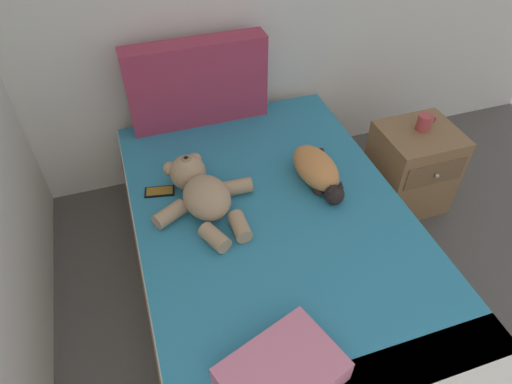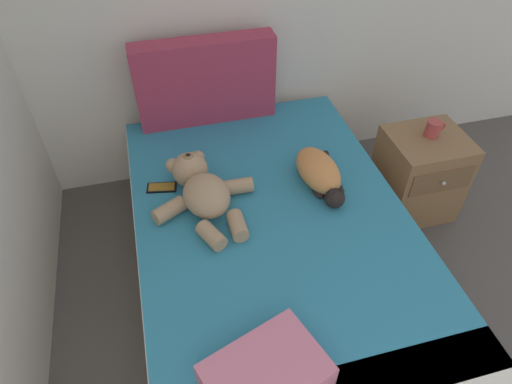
{
  "view_description": "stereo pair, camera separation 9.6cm",
  "coord_description": "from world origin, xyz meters",
  "px_view_note": "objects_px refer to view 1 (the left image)",
  "views": [
    {
      "loc": [
        0.61,
        1.31,
        2.07
      ],
      "look_at": [
        1.1,
        2.79,
        0.58
      ],
      "focal_mm": 31.59,
      "sensor_mm": 36.0,
      "label": 1
    },
    {
      "loc": [
        0.7,
        1.28,
        2.07
      ],
      "look_at": [
        1.1,
        2.79,
        0.58
      ],
      "focal_mm": 31.59,
      "sensor_mm": 36.0,
      "label": 2
    }
  ],
  "objects_px": {
    "patterned_cushion": "(197,83)",
    "nightstand": "(411,168)",
    "bed": "(276,258)",
    "cat": "(318,170)",
    "teddy_bear": "(201,191)",
    "cell_phone": "(160,191)",
    "throw_pillow": "(282,374)",
    "mug": "(424,122)"
  },
  "relations": [
    {
      "from": "patterned_cushion",
      "to": "nightstand",
      "type": "bearing_deg",
      "value": -26.16
    },
    {
      "from": "bed",
      "to": "cat",
      "type": "xyz_separation_m",
      "value": [
        0.29,
        0.22,
        0.33
      ]
    },
    {
      "from": "teddy_bear",
      "to": "cell_phone",
      "type": "xyz_separation_m",
      "value": [
        -0.19,
        0.15,
        -0.08
      ]
    },
    {
      "from": "patterned_cushion",
      "to": "throw_pillow",
      "type": "xyz_separation_m",
      "value": [
        -0.1,
        -1.65,
        -0.19
      ]
    },
    {
      "from": "throw_pillow",
      "to": "nightstand",
      "type": "bearing_deg",
      "value": 40.41
    },
    {
      "from": "teddy_bear",
      "to": "throw_pillow",
      "type": "height_order",
      "value": "teddy_bear"
    },
    {
      "from": "teddy_bear",
      "to": "nightstand",
      "type": "relative_size",
      "value": 1.11
    },
    {
      "from": "bed",
      "to": "patterned_cushion",
      "type": "relative_size",
      "value": 2.61
    },
    {
      "from": "bed",
      "to": "cell_phone",
      "type": "distance_m",
      "value": 0.68
    },
    {
      "from": "nightstand",
      "to": "mug",
      "type": "xyz_separation_m",
      "value": [
        0.02,
        0.03,
        0.32
      ]
    },
    {
      "from": "cat",
      "to": "nightstand",
      "type": "relative_size",
      "value": 0.79
    },
    {
      "from": "teddy_bear",
      "to": "mug",
      "type": "xyz_separation_m",
      "value": [
        1.34,
        0.16,
        0.0
      ]
    },
    {
      "from": "nightstand",
      "to": "mug",
      "type": "distance_m",
      "value": 0.32
    },
    {
      "from": "patterned_cushion",
      "to": "throw_pillow",
      "type": "bearing_deg",
      "value": -93.41
    },
    {
      "from": "bed",
      "to": "cat",
      "type": "bearing_deg",
      "value": 37.31
    },
    {
      "from": "teddy_bear",
      "to": "mug",
      "type": "relative_size",
      "value": 5.04
    },
    {
      "from": "cell_phone",
      "to": "bed",
      "type": "bearing_deg",
      "value": -38.48
    },
    {
      "from": "patterned_cushion",
      "to": "throw_pillow",
      "type": "distance_m",
      "value": 1.66
    },
    {
      "from": "teddy_bear",
      "to": "mug",
      "type": "height_order",
      "value": "teddy_bear"
    },
    {
      "from": "patterned_cushion",
      "to": "cat",
      "type": "distance_m",
      "value": 0.87
    },
    {
      "from": "teddy_bear",
      "to": "throw_pillow",
      "type": "xyz_separation_m",
      "value": [
        0.06,
        -0.94,
        -0.03
      ]
    },
    {
      "from": "bed",
      "to": "cat",
      "type": "relative_size",
      "value": 4.82
    },
    {
      "from": "teddy_bear",
      "to": "throw_pillow",
      "type": "bearing_deg",
      "value": -86.49
    },
    {
      "from": "cell_phone",
      "to": "mug",
      "type": "relative_size",
      "value": 1.33
    },
    {
      "from": "cell_phone",
      "to": "nightstand",
      "type": "xyz_separation_m",
      "value": [
        1.51,
        -0.01,
        -0.24
      ]
    },
    {
      "from": "cell_phone",
      "to": "cat",
      "type": "bearing_deg",
      "value": -12.03
    },
    {
      "from": "cell_phone",
      "to": "throw_pillow",
      "type": "distance_m",
      "value": 1.12
    },
    {
      "from": "bed",
      "to": "cell_phone",
      "type": "xyz_separation_m",
      "value": [
        -0.49,
        0.39,
        0.26
      ]
    },
    {
      "from": "cat",
      "to": "teddy_bear",
      "type": "xyz_separation_m",
      "value": [
        -0.6,
        0.02,
        0.01
      ]
    },
    {
      "from": "cell_phone",
      "to": "teddy_bear",
      "type": "bearing_deg",
      "value": -37.91
    },
    {
      "from": "patterned_cushion",
      "to": "nightstand",
      "type": "height_order",
      "value": "patterned_cushion"
    },
    {
      "from": "nightstand",
      "to": "cell_phone",
      "type": "bearing_deg",
      "value": 179.48
    },
    {
      "from": "teddy_bear",
      "to": "nightstand",
      "type": "height_order",
      "value": "teddy_bear"
    },
    {
      "from": "bed",
      "to": "mug",
      "type": "relative_size",
      "value": 17.39
    },
    {
      "from": "cat",
      "to": "throw_pillow",
      "type": "height_order",
      "value": "cat"
    },
    {
      "from": "mug",
      "to": "cat",
      "type": "bearing_deg",
      "value": -166.39
    },
    {
      "from": "cell_phone",
      "to": "mug",
      "type": "bearing_deg",
      "value": 0.46
    },
    {
      "from": "patterned_cushion",
      "to": "throw_pillow",
      "type": "relative_size",
      "value": 2.0
    },
    {
      "from": "patterned_cushion",
      "to": "mug",
      "type": "height_order",
      "value": "patterned_cushion"
    },
    {
      "from": "throw_pillow",
      "to": "mug",
      "type": "height_order",
      "value": "mug"
    },
    {
      "from": "teddy_bear",
      "to": "nightstand",
      "type": "xyz_separation_m",
      "value": [
        1.32,
        0.13,
        -0.32
      ]
    },
    {
      "from": "bed",
      "to": "mug",
      "type": "bearing_deg",
      "value": 21.28
    }
  ]
}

